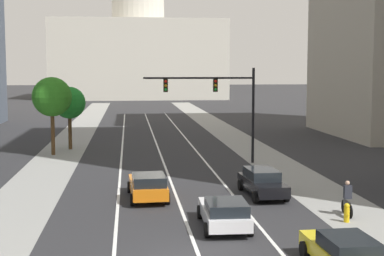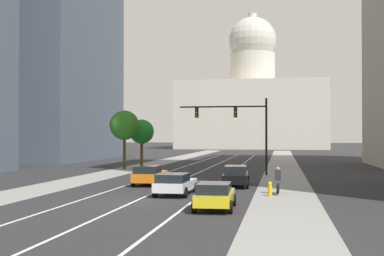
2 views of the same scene
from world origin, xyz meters
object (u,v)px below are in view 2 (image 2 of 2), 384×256
(car_yellow, at_px, (215,195))
(street_tree_mid_left, at_px, (124,125))
(car_orange, at_px, (150,175))
(cyclist, at_px, (278,181))
(traffic_signal_mast, at_px, (239,121))
(fire_hydrant, at_px, (270,189))
(street_tree_near_left, at_px, (142,132))
(car_black, at_px, (236,175))
(car_white, at_px, (175,183))
(capitol_building, at_px, (253,106))

(car_yellow, height_order, street_tree_mid_left, street_tree_mid_left)
(car_orange, bearing_deg, car_yellow, -154.29)
(car_yellow, distance_m, street_tree_mid_left, 32.33)
(cyclist, bearing_deg, street_tree_mid_left, 41.92)
(cyclist, xyz_separation_m, street_tree_mid_left, (-16.74, 21.67, 3.95))
(traffic_signal_mast, bearing_deg, street_tree_mid_left, 156.14)
(car_yellow, xyz_separation_m, street_tree_mid_left, (-13.68, 29.02, 4.07))
(fire_hydrant, bearing_deg, street_tree_near_left, 120.24)
(street_tree_near_left, bearing_deg, car_yellow, -68.65)
(car_orange, relative_size, traffic_signal_mast, 0.58)
(traffic_signal_mast, height_order, cyclist, traffic_signal_mast)
(car_black, relative_size, car_orange, 1.01)
(car_yellow, distance_m, traffic_signal_mast, 23.66)
(car_white, distance_m, street_tree_near_left, 28.23)
(car_white, height_order, car_black, car_black)
(car_white, height_order, car_yellow, car_white)
(car_yellow, bearing_deg, fire_hydrant, -24.33)
(capitol_building, distance_m, cyclist, 117.86)
(car_white, height_order, car_orange, car_orange)
(car_orange, distance_m, street_tree_near_left, 21.49)
(car_white, relative_size, street_tree_near_left, 0.82)
(car_white, bearing_deg, car_black, -25.62)
(cyclist, relative_size, street_tree_mid_left, 0.27)
(car_white, distance_m, car_orange, 6.89)
(car_white, distance_m, car_black, 7.08)
(traffic_signal_mast, distance_m, cyclist, 16.87)
(street_tree_near_left, xyz_separation_m, street_tree_mid_left, (-1.07, -3.24, 0.69))
(car_black, bearing_deg, cyclist, -150.20)
(fire_hydrant, bearing_deg, capitol_building, 93.59)
(car_orange, bearing_deg, traffic_signal_mast, -29.61)
(car_white, distance_m, traffic_signal_mast, 18.12)
(car_black, distance_m, car_orange, 6.42)
(car_orange, relative_size, street_tree_near_left, 0.87)
(car_black, distance_m, street_tree_near_left, 23.96)
(street_tree_mid_left, bearing_deg, car_black, -50.98)
(cyclist, bearing_deg, traffic_signal_mast, 17.37)
(capitol_building, bearing_deg, traffic_signal_mast, -87.64)
(capitol_building, bearing_deg, street_tree_near_left, -94.83)
(capitol_building, distance_m, fire_hydrant, 119.01)
(car_black, xyz_separation_m, traffic_signal_mast, (-0.64, 11.11, 4.25))
(car_orange, xyz_separation_m, traffic_signal_mast, (5.77, 11.31, 4.26))
(fire_hydrant, relative_size, cyclist, 0.53)
(car_yellow, relative_size, car_orange, 0.87)
(car_orange, bearing_deg, car_white, -154.90)
(car_black, relative_size, cyclist, 2.83)
(cyclist, distance_m, street_tree_mid_left, 27.67)
(capitol_building, distance_m, car_orange, 113.04)
(car_yellow, bearing_deg, street_tree_near_left, 19.69)
(traffic_signal_mast, height_order, street_tree_near_left, traffic_signal_mast)
(street_tree_near_left, bearing_deg, car_white, -70.45)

